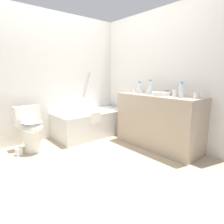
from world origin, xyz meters
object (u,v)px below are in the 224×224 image
object	(u,v)px
toilet	(31,128)
drinking_glass_1	(134,90)
bathtub	(92,122)
drinking_glass_3	(175,93)
sink_faucet	(168,92)
drinking_glass_2	(196,95)
sink_basin	(161,94)
water_bottle_2	(139,88)
water_bottle_1	(150,88)
toilet_paper_roll	(19,151)
drinking_glass_0	(148,91)
water_bottle_0	(182,90)

from	to	relation	value
toilet	drinking_glass_1	xyz separation A→B (m)	(1.67, -0.64, 0.55)
drinking_glass_1	bathtub	bearing A→B (deg)	124.69
drinking_glass_1	drinking_glass_3	xyz separation A→B (m)	(0.02, -0.81, 0.01)
sink_faucet	toilet	bearing A→B (deg)	145.99
drinking_glass_2	sink_basin	bearing A→B (deg)	95.20
water_bottle_2	drinking_glass_3	xyz separation A→B (m)	(0.08, -0.64, -0.04)
bathtub	water_bottle_1	distance (m)	1.37
sink_faucet	bathtub	bearing A→B (deg)	116.63
water_bottle_1	drinking_glass_3	bearing A→B (deg)	-79.56
toilet	water_bottle_1	distance (m)	2.02
bathtub	sink_faucet	bearing A→B (deg)	-63.37
sink_basin	water_bottle_2	bearing A→B (deg)	96.09
sink_basin	drinking_glass_3	distance (m)	0.22
drinking_glass_3	water_bottle_2	bearing A→B (deg)	96.82
drinking_glass_2	toilet_paper_roll	world-z (taller)	drinking_glass_2
water_bottle_2	drinking_glass_0	bearing A→B (deg)	-56.33
drinking_glass_1	toilet_paper_roll	size ratio (longest dim) A/B	0.70
drinking_glass_0	sink_basin	bearing A→B (deg)	-97.70
drinking_glass_0	drinking_glass_2	world-z (taller)	drinking_glass_2
toilet	sink_faucet	bearing A→B (deg)	55.85
drinking_glass_0	drinking_glass_3	xyz separation A→B (m)	(-0.01, -0.51, 0.01)
toilet	water_bottle_1	size ratio (longest dim) A/B	2.98
bathtub	drinking_glass_0	xyz separation A→B (m)	(0.51, -0.98, 0.66)
drinking_glass_0	drinking_glass_1	bearing A→B (deg)	96.05
sink_basin	drinking_glass_0	size ratio (longest dim) A/B	3.44
toilet_paper_roll	bathtub	bearing A→B (deg)	3.87
water_bottle_0	water_bottle_1	distance (m)	0.56
toilet	water_bottle_1	bearing A→B (deg)	56.98
bathtub	drinking_glass_3	distance (m)	1.71
toilet	sink_basin	distance (m)	2.14
sink_faucet	water_bottle_1	xyz separation A→B (m)	(-0.22, 0.19, 0.08)
sink_basin	bathtub	bearing A→B (deg)	110.04
drinking_glass_0	water_bottle_2	bearing A→B (deg)	123.67
drinking_glass_2	bathtub	bearing A→B (deg)	105.83
water_bottle_0	drinking_glass_1	bearing A→B (deg)	87.37
drinking_glass_0	toilet_paper_roll	distance (m)	2.28
toilet	sink_faucet	xyz separation A→B (m)	(1.83, -1.24, 0.55)
toilet	water_bottle_0	world-z (taller)	water_bottle_0
water_bottle_2	drinking_glass_1	world-z (taller)	water_bottle_2
bathtub	sink_faucet	xyz separation A→B (m)	(0.64, -1.28, 0.65)
bathtub	drinking_glass_0	bearing A→B (deg)	-62.75
water_bottle_0	water_bottle_1	world-z (taller)	water_bottle_1
water_bottle_1	toilet_paper_roll	world-z (taller)	water_bottle_1
water_bottle_2	toilet	bearing A→B (deg)	153.25
sink_faucet	drinking_glass_3	size ratio (longest dim) A/B	1.49
water_bottle_2	drinking_glass_1	distance (m)	0.19
drinking_glass_3	toilet_paper_roll	xyz separation A→B (m)	(-1.91, 1.40, -0.87)
drinking_glass_0	drinking_glass_3	size ratio (longest dim) A/B	0.85
toilet_paper_roll	drinking_glass_1	bearing A→B (deg)	-17.44
water_bottle_0	drinking_glass_0	distance (m)	0.67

